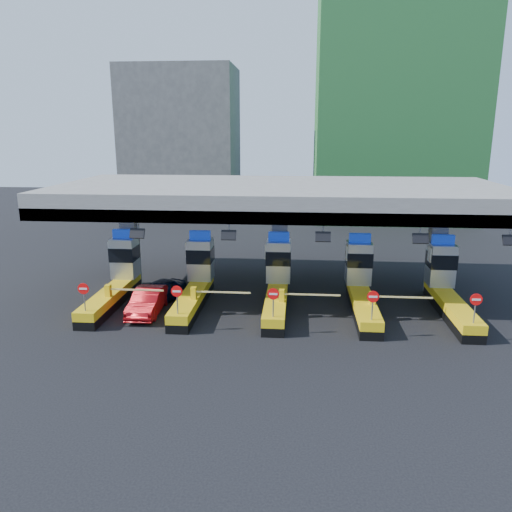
{
  "coord_description": "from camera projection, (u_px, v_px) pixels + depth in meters",
  "views": [
    {
      "loc": [
        1.19,
        -28.7,
        10.36
      ],
      "look_at": [
        -1.28,
        0.0,
        3.04
      ],
      "focal_mm": 35.0,
      "sensor_mm": 36.0,
      "label": 1
    }
  ],
  "objects": [
    {
      "name": "van",
      "position": [
        159.0,
        292.0,
        30.56
      ],
      "size": [
        3.16,
        4.42,
        1.4
      ],
      "primitive_type": "imported",
      "rotation": [
        0.0,
        0.0,
        -0.41
      ],
      "color": "black",
      "rests_on": "ground"
    },
    {
      "name": "ground",
      "position": [
        277.0,
        305.0,
        30.36
      ],
      "size": [
        120.0,
        120.0,
        0.0
      ],
      "primitive_type": "plane",
      "color": "black",
      "rests_on": "ground"
    },
    {
      "name": "toll_lane_far_left",
      "position": [
        118.0,
        277.0,
        31.12
      ],
      "size": [
        4.43,
        8.0,
        4.16
      ],
      "color": "black",
      "rests_on": "ground"
    },
    {
      "name": "bg_building_scaffold",
      "position": [
        396.0,
        97.0,
        56.82
      ],
      "size": [
        18.0,
        12.0,
        28.0
      ],
      "primitive_type": "cube",
      "color": "#1E5926",
      "rests_on": "ground"
    },
    {
      "name": "toll_lane_right",
      "position": [
        361.0,
        284.0,
        29.87
      ],
      "size": [
        4.43,
        8.0,
        4.16
      ],
      "color": "black",
      "rests_on": "ground"
    },
    {
      "name": "toll_lane_center",
      "position": [
        277.0,
        282.0,
        30.29
      ],
      "size": [
        4.43,
        8.0,
        4.16
      ],
      "color": "black",
      "rests_on": "ground"
    },
    {
      "name": "bg_building_concrete",
      "position": [
        182.0,
        140.0,
        64.08
      ],
      "size": [
        14.0,
        10.0,
        18.0
      ],
      "primitive_type": "cube",
      "color": "#4C4C49",
      "rests_on": "ground"
    },
    {
      "name": "toll_canopy",
      "position": [
        280.0,
        198.0,
        31.63
      ],
      "size": [
        28.0,
        12.09,
        7.0
      ],
      "color": "slate",
      "rests_on": "ground"
    },
    {
      "name": "toll_lane_left",
      "position": [
        196.0,
        279.0,
        30.71
      ],
      "size": [
        4.43,
        8.0,
        4.16
      ],
      "color": "black",
      "rests_on": "ground"
    },
    {
      "name": "toll_lane_far_right",
      "position": [
        446.0,
        286.0,
        29.45
      ],
      "size": [
        4.43,
        8.0,
        4.16
      ],
      "color": "black",
      "rests_on": "ground"
    },
    {
      "name": "red_car",
      "position": [
        148.0,
        301.0,
        28.83
      ],
      "size": [
        1.61,
        4.43,
        1.45
      ],
      "primitive_type": "imported",
      "rotation": [
        0.0,
        0.0,
        0.02
      ],
      "color": "#B00D12",
      "rests_on": "ground"
    }
  ]
}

